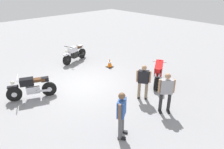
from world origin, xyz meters
The scene contains 8 objects.
ground_plane centered at (0.00, 0.00, 0.00)m, with size 40.00×40.00×0.00m, color gray.
motorcycle_black_cruiser centered at (0.45, 2.36, 0.52)m, with size 1.01×1.97×1.09m.
motorcycle_silver_cruiser centered at (3.03, -1.53, 0.52)m, with size 0.84×2.04×1.09m.
motorcycle_red_sportbike centered at (-2.37, -2.89, 0.59)m, with size 1.19×1.76×1.14m.
person_in_black_shirt centered at (-2.83, -1.18, 0.89)m, with size 0.55×0.50×1.58m.
person_in_blue_shirt centered at (-3.93, 1.21, 0.94)m, with size 0.49×0.59×1.66m.
person_in_gray_shirt centered at (-4.05, -1.06, 0.94)m, with size 0.54×0.55×1.66m.
traffic_cone centered at (0.83, -2.52, 0.26)m, with size 0.36×0.36×0.53m.
Camera 1 is at (-7.88, 5.21, 4.85)m, focal length 33.81 mm.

